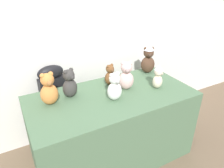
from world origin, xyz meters
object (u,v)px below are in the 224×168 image
object	(u,v)px
display_table	(112,127)
teddy_bear_chestnut	(110,75)
teddy_bear_cocoa	(148,59)
teddy_bear_ginger	(49,90)
teddy_bear_cream	(158,77)
teddy_bear_charcoal	(70,84)
teddy_bear_blush	(126,76)
instrument_case	(55,105)
teddy_bear_snow	(115,87)

from	to	relation	value
display_table	teddy_bear_chestnut	size ratio (longest dim) A/B	7.02
display_table	teddy_bear_cocoa	bearing A→B (deg)	23.91
teddy_bear_ginger	teddy_bear_cream	size ratio (longest dim) A/B	1.21
display_table	teddy_bear_cocoa	xyz separation A→B (m)	(0.63, 0.28, 0.56)
teddy_bear_charcoal	teddy_bear_chestnut	bearing A→B (deg)	-19.14
teddy_bear_ginger	teddy_bear_chestnut	world-z (taller)	teddy_bear_ginger
teddy_bear_cream	teddy_bear_blush	size ratio (longest dim) A/B	0.85
teddy_bear_charcoal	teddy_bear_blush	world-z (taller)	teddy_bear_blush
teddy_bear_charcoal	teddy_bear_cocoa	bearing A→B (deg)	-18.03
teddy_bear_cream	teddy_bear_chestnut	distance (m)	0.49
teddy_bear_blush	teddy_bear_cocoa	bearing A→B (deg)	48.44
teddy_bear_charcoal	instrument_case	bearing A→B (deg)	79.38
instrument_case	teddy_bear_snow	xyz separation A→B (m)	(0.43, -0.61, 0.41)
teddy_bear_ginger	teddy_bear_cocoa	bearing A→B (deg)	2.12
teddy_bear_snow	teddy_bear_blush	distance (m)	0.24
teddy_bear_chestnut	teddy_bear_snow	bearing A→B (deg)	-126.26
teddy_bear_charcoal	teddy_bear_blush	bearing A→B (deg)	-36.91
teddy_bear_charcoal	teddy_bear_cocoa	size ratio (longest dim) A/B	0.80
teddy_bear_cocoa	teddy_bear_chestnut	size ratio (longest dim) A/B	1.55
teddy_bear_cream	teddy_bear_chestnut	xyz separation A→B (m)	(-0.39, 0.29, -0.02)
display_table	instrument_case	distance (m)	0.71
teddy_bear_charcoal	teddy_bear_cream	distance (m)	0.88
display_table	teddy_bear_charcoal	size ratio (longest dim) A/B	5.67
teddy_bear_charcoal	display_table	bearing A→B (deg)	-49.44
instrument_case	teddy_bear_cream	xyz separation A→B (m)	(0.93, -0.62, 0.41)
teddy_bear_charcoal	teddy_bear_chestnut	size ratio (longest dim) A/B	1.24
teddy_bear_chestnut	teddy_bear_blush	world-z (taller)	teddy_bear_blush
teddy_bear_ginger	teddy_bear_cream	bearing A→B (deg)	-16.70
instrument_case	teddy_bear_snow	distance (m)	0.86
instrument_case	teddy_bear_cream	distance (m)	1.19
teddy_bear_charcoal	teddy_bear_blush	distance (m)	0.56
teddy_bear_charcoal	teddy_bear_cream	xyz separation A→B (m)	(0.84, -0.25, -0.01)
teddy_bear_charcoal	teddy_bear_snow	size ratio (longest dim) A/B	1.04
instrument_case	teddy_bear_snow	size ratio (longest dim) A/B	3.59
display_table	teddy_bear_cream	bearing A→B (deg)	-10.02
teddy_bear_charcoal	teddy_bear_ginger	bearing A→B (deg)	166.80
teddy_bear_snow	teddy_bear_ginger	size ratio (longest dim) A/B	0.89
teddy_bear_snow	teddy_bear_ginger	bearing A→B (deg)	154.61
teddy_bear_snow	teddy_bear_chestnut	bearing A→B (deg)	65.48
teddy_bear_blush	teddy_bear_chestnut	bearing A→B (deg)	141.80
teddy_bear_cocoa	teddy_bear_snow	bearing A→B (deg)	-129.22
teddy_bear_cocoa	teddy_bear_chestnut	bearing A→B (deg)	-150.93
teddy_bear_snow	teddy_bear_ginger	xyz separation A→B (m)	(-0.54, 0.21, 0.02)
teddy_bear_snow	teddy_bear_chestnut	world-z (taller)	teddy_bear_snow
teddy_bear_snow	teddy_bear_blush	bearing A→B (deg)	27.87
teddy_bear_ginger	display_table	bearing A→B (deg)	-17.92
instrument_case	teddy_bear_blush	world-z (taller)	teddy_bear_blush
instrument_case	teddy_bear_chestnut	bearing A→B (deg)	-36.51
teddy_bear_cream	teddy_bear_cocoa	distance (m)	0.40
display_table	teddy_bear_blush	size ratio (longest dim) A/B	5.40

